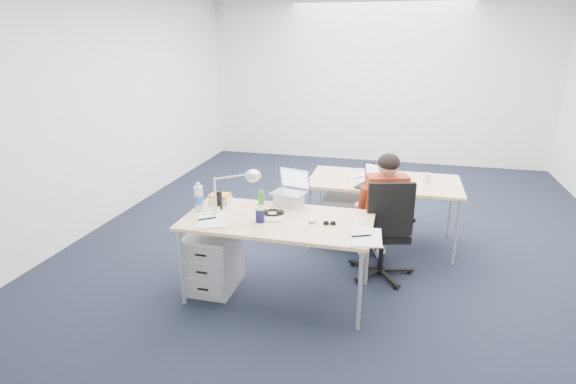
{
  "coord_description": "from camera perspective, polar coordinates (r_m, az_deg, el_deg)",
  "views": [
    {
      "loc": [
        0.47,
        -4.79,
        2.2
      ],
      "look_at": [
        -0.48,
        -1.03,
        0.85
      ],
      "focal_mm": 28.0,
      "sensor_mm": 36.0,
      "label": 1
    }
  ],
  "objects": [
    {
      "name": "sunglasses",
      "position": [
        3.72,
        5.31,
        -4.02
      ],
      "size": [
        0.11,
        0.07,
        0.02
      ],
      "primitive_type": null,
      "rotation": [
        0.0,
        0.0,
        0.2
      ],
      "color": "black",
      "rests_on": "desk_near"
    },
    {
      "name": "desk_near",
      "position": [
        3.85,
        -1.33,
        -4.07
      ],
      "size": [
        1.6,
        0.8,
        0.73
      ],
      "color": "#DDB07F",
      "rests_on": "ground"
    },
    {
      "name": "water_bottle",
      "position": [
        4.05,
        -11.27,
        -0.56
      ],
      "size": [
        0.09,
        0.09,
        0.26
      ],
      "primitive_type": "cylinder",
      "rotation": [
        0.0,
        0.0,
        -0.09
      ],
      "color": "silver",
      "rests_on": "desk_near"
    },
    {
      "name": "seated_person",
      "position": [
        4.43,
        11.74,
        -2.41
      ],
      "size": [
        0.5,
        0.71,
        1.2
      ],
      "rotation": [
        0.0,
        0.0,
        0.3
      ],
      "color": "#9E3216",
      "rests_on": "ground"
    },
    {
      "name": "desk_far",
      "position": [
        4.97,
        12.08,
        0.95
      ],
      "size": [
        1.6,
        0.8,
        0.73
      ],
      "color": "#DDB07F",
      "rests_on": "ground"
    },
    {
      "name": "wireless_keyboard",
      "position": [
        3.8,
        -2.61,
        -3.51
      ],
      "size": [
        0.25,
        0.15,
        0.01
      ],
      "primitive_type": "cube",
      "rotation": [
        0.0,
        0.0,
        0.23
      ],
      "color": "white",
      "rests_on": "desk_near"
    },
    {
      "name": "bear_figurine",
      "position": [
        4.15,
        -3.42,
        -0.63
      ],
      "size": [
        0.09,
        0.08,
        0.13
      ],
      "primitive_type": null,
      "rotation": [
        0.0,
        0.0,
        -0.42
      ],
      "color": "#23761F",
      "rests_on": "desk_near"
    },
    {
      "name": "cordless_phone",
      "position": [
        4.06,
        -8.7,
        -1.06
      ],
      "size": [
        0.05,
        0.03,
        0.16
      ],
      "primitive_type": "cube",
      "rotation": [
        0.0,
        0.0,
        -0.12
      ],
      "color": "black",
      "rests_on": "desk_near"
    },
    {
      "name": "desk_lamp",
      "position": [
        3.86,
        -7.44,
        0.15
      ],
      "size": [
        0.41,
        0.18,
        0.45
      ],
      "primitive_type": null,
      "rotation": [
        0.0,
        0.0,
        -0.1
      ],
      "color": "silver",
      "rests_on": "desk_near"
    },
    {
      "name": "office_chair",
      "position": [
        4.4,
        11.88,
        -7.08
      ],
      "size": [
        0.78,
        0.78,
        1.01
      ],
      "rotation": [
        0.0,
        0.0,
        0.27
      ],
      "color": "black",
      "rests_on": "ground"
    },
    {
      "name": "can_koozie",
      "position": [
        3.75,
        -3.56,
        -2.91
      ],
      "size": [
        0.09,
        0.09,
        0.12
      ],
      "primitive_type": "cylinder",
      "rotation": [
        0.0,
        0.0,
        -0.24
      ],
      "color": "#1B1647",
      "rests_on": "desk_near"
    },
    {
      "name": "computer_mouse",
      "position": [
        3.76,
        3.14,
        -3.6
      ],
      "size": [
        0.08,
        0.11,
        0.04
      ],
      "primitive_type": "ellipsoid",
      "rotation": [
        0.0,
        0.0,
        -0.22
      ],
      "color": "white",
      "rests_on": "desk_near"
    },
    {
      "name": "headphones",
      "position": [
        3.93,
        -1.99,
        -2.54
      ],
      "size": [
        0.23,
        0.19,
        0.03
      ],
      "primitive_type": null,
      "rotation": [
        0.0,
        0.0,
        0.2
      ],
      "color": "black",
      "rests_on": "desk_near"
    },
    {
      "name": "floor",
      "position": [
        5.3,
        7.82,
        -5.57
      ],
      "size": [
        7.0,
        7.0,
        0.0
      ],
      "primitive_type": "plane",
      "color": "black",
      "rests_on": "ground"
    },
    {
      "name": "book_stack",
      "position": [
        4.22,
        -8.59,
        -0.82
      ],
      "size": [
        0.22,
        0.18,
        0.09
      ],
      "primitive_type": "cube",
      "rotation": [
        0.0,
        0.0,
        0.23
      ],
      "color": "silver",
      "rests_on": "desk_near"
    },
    {
      "name": "dark_laptop",
      "position": [
        4.63,
        11.01,
        1.92
      ],
      "size": [
        0.44,
        0.44,
        0.25
      ],
      "primitive_type": null,
      "rotation": [
        0.0,
        0.0,
        -0.38
      ],
      "color": "black",
      "rests_on": "desk_far"
    },
    {
      "name": "papers_left",
      "position": [
        3.84,
        -9.94,
        -3.56
      ],
      "size": [
        0.34,
        0.4,
        0.01
      ],
      "primitive_type": "cube",
      "rotation": [
        0.0,
        0.0,
        0.35
      ],
      "color": "#E2D782",
      "rests_on": "desk_near"
    },
    {
      "name": "far_papers",
      "position": [
        4.95,
        9.17,
        1.69
      ],
      "size": [
        0.3,
        0.33,
        0.01
      ],
      "primitive_type": "cube",
      "rotation": [
        0.0,
        0.0,
        0.49
      ],
      "color": "white",
      "rests_on": "desk_far"
    },
    {
      "name": "far_cup",
      "position": [
        4.98,
        17.28,
        1.7
      ],
      "size": [
        0.09,
        0.09,
        0.1
      ],
      "primitive_type": "cylinder",
      "rotation": [
        0.0,
        0.0,
        -0.36
      ],
      "color": "white",
      "rests_on": "desk_far"
    },
    {
      "name": "drawer_pedestal_far",
      "position": [
        5.06,
        6.93,
        -3.33
      ],
      "size": [
        0.4,
        0.5,
        0.55
      ],
      "primitive_type": "cube",
      "color": "#B0B3B6",
      "rests_on": "ground"
    },
    {
      "name": "papers_right",
      "position": [
        3.52,
        9.65,
        -5.72
      ],
      "size": [
        0.28,
        0.37,
        0.01
      ],
      "primitive_type": "cube",
      "rotation": [
        0.0,
        0.0,
        0.13
      ],
      "color": "#E2D782",
      "rests_on": "desk_near"
    },
    {
      "name": "silver_laptop",
      "position": [
        4.09,
        0.1,
        0.41
      ],
      "size": [
        0.34,
        0.29,
        0.31
      ],
      "primitive_type": null,
      "rotation": [
        0.0,
        0.0,
        -0.24
      ],
      "color": "silver",
      "rests_on": "desk_near"
    },
    {
      "name": "drawer_pedestal_near",
      "position": [
        4.19,
        -9.38,
        -8.47
      ],
      "size": [
        0.4,
        0.5,
        0.55
      ],
      "primitive_type": "cube",
      "color": "#B0B3B6",
      "rests_on": "ground"
    },
    {
      "name": "room",
      "position": [
        4.84,
        8.75,
        13.18
      ],
      "size": [
        6.02,
        7.02,
        2.8
      ],
      "color": "white",
      "rests_on": "ground"
    }
  ]
}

